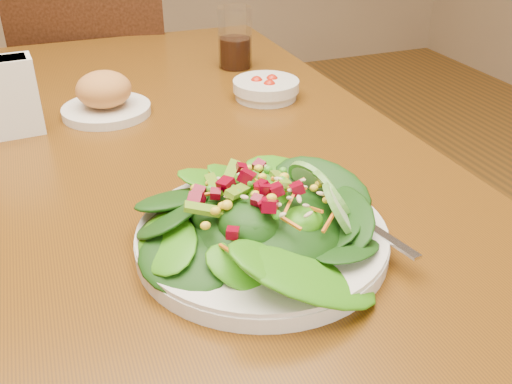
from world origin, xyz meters
TOP-DOWN VIEW (x-y plane):
  - dining_table at (0.00, 0.00)m, footprint 0.90×1.40m
  - chair_far at (0.02, 0.87)m, footprint 0.53×0.53m
  - salad_plate at (0.09, -0.36)m, footprint 0.31×0.31m
  - bread_plate at (-0.04, 0.14)m, footprint 0.17×0.17m
  - tomato_bowl at (0.28, 0.12)m, footprint 0.13×0.13m
  - drinking_glass at (0.28, 0.33)m, footprint 0.08×0.08m
  - napkin_holder at (-0.20, 0.11)m, footprint 0.11×0.06m

SIDE VIEW (x-z plane):
  - chair_far at x=0.02m, z-range 0.03..0.99m
  - dining_table at x=0.00m, z-range 0.27..1.02m
  - tomato_bowl at x=0.28m, z-range 0.75..0.79m
  - salad_plate at x=0.09m, z-range 0.74..0.83m
  - bread_plate at x=-0.04m, z-range 0.74..0.83m
  - drinking_glass at x=0.28m, z-range 0.74..0.88m
  - napkin_holder at x=-0.20m, z-range 0.75..0.89m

